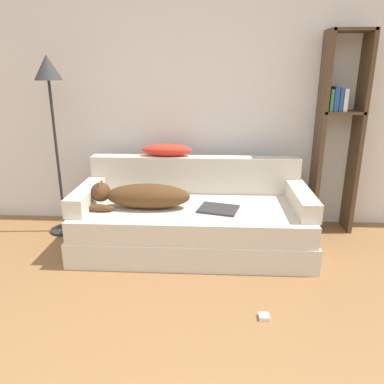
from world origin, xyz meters
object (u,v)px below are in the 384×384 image
Objects in this scene: couch at (193,227)px; bookshelf at (339,126)px; power_adapter at (264,317)px; dog at (142,196)px; laptop at (218,209)px; throw_pillow at (167,150)px; floor_lamp at (50,96)px.

bookshelf is at bearing 21.16° from couch.
power_adapter is at bearing -62.83° from couch.
couch is 1.08× the size of bookshelf.
laptop is (0.63, -0.02, -0.09)m from dog.
throw_pillow is 1.09m from floor_lamp.
couch is 30.32× the size of power_adapter.
laptop is 1.72m from floor_lamp.
floor_lamp reaches higher than throw_pillow.
bookshelf is 1.13× the size of floor_lamp.
floor_lamp is (-1.44, 0.37, 0.86)m from laptop.
laptop is 0.20× the size of bookshelf.
couch is at bearing 171.50° from laptop.
laptop is at bearing -46.41° from throw_pillow.
throw_pillow reaches higher than dog.
bookshelf reaches higher than throw_pillow.
dog is 12.76× the size of power_adapter.
dog is at bearing -166.86° from laptop.
couch is at bearing -12.87° from floor_lamp.
dog is 0.45× the size of bookshelf.
couch is 2.38× the size of dog.
floor_lamp is 2.46m from power_adapter.
bookshelf is 2.54m from floor_lamp.
throw_pillow is at bearing 71.62° from dog.
laptop is 5.60× the size of power_adapter.
couch is 4.24× the size of throw_pillow.
bookshelf is 1.92m from power_adapter.
laptop is at bearing -1.92° from dog.
couch is at bearing -57.38° from throw_pillow.
power_adapter is (0.28, -0.86, -0.38)m from laptop.
bookshelf is (1.07, 0.59, 0.60)m from laptop.
dog is 1.78× the size of throw_pillow.
floor_lamp is at bearing 167.13° from couch.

